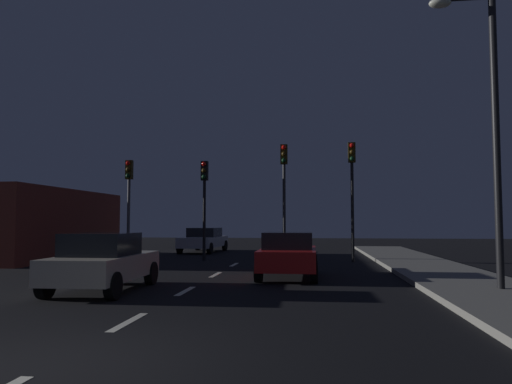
% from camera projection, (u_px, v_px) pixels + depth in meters
% --- Properties ---
extents(ground_plane, '(80.00, 80.00, 0.00)m').
position_uv_depth(ground_plane, '(191.00, 288.00, 12.78)').
color(ground_plane, black).
extents(sidewalk_curb_right, '(3.00, 40.00, 0.15)m').
position_uv_depth(sidewalk_curb_right, '(484.00, 290.00, 11.89)').
color(sidewalk_curb_right, gray).
rests_on(sidewalk_curb_right, ground_plane).
extents(lane_stripe_second, '(0.16, 1.60, 0.01)m').
position_uv_depth(lane_stripe_second, '(128.00, 322.00, 8.42)').
color(lane_stripe_second, silver).
rests_on(lane_stripe_second, ground_plane).
extents(lane_stripe_third, '(0.16, 1.60, 0.01)m').
position_uv_depth(lane_stripe_third, '(185.00, 291.00, 12.18)').
color(lane_stripe_third, silver).
rests_on(lane_stripe_third, ground_plane).
extents(lane_stripe_fourth, '(0.16, 1.60, 0.01)m').
position_uv_depth(lane_stripe_fourth, '(216.00, 275.00, 15.95)').
color(lane_stripe_fourth, silver).
rests_on(lane_stripe_fourth, ground_plane).
extents(lane_stripe_fifth, '(0.16, 1.60, 0.01)m').
position_uv_depth(lane_stripe_fifth, '(234.00, 265.00, 19.71)').
color(lane_stripe_fifth, silver).
rests_on(lane_stripe_fifth, ground_plane).
extents(traffic_signal_far_left, '(0.32, 0.38, 4.69)m').
position_uv_depth(traffic_signal_far_left, '(129.00, 190.00, 22.47)').
color(traffic_signal_far_left, '#4C4C51').
rests_on(traffic_signal_far_left, ground_plane).
extents(traffic_signal_center_left, '(0.32, 0.38, 4.60)m').
position_uv_depth(traffic_signal_center_left, '(204.00, 190.00, 22.03)').
color(traffic_signal_center_left, black).
rests_on(traffic_signal_center_left, ground_plane).
extents(traffic_signal_center_right, '(0.32, 0.38, 5.31)m').
position_uv_depth(traffic_signal_center_right, '(284.00, 180.00, 21.63)').
color(traffic_signal_center_right, '#2D2D30').
rests_on(traffic_signal_center_right, ground_plane).
extents(traffic_signal_far_right, '(0.32, 0.38, 5.34)m').
position_uv_depth(traffic_signal_far_right, '(352.00, 178.00, 21.26)').
color(traffic_signal_far_right, black).
rests_on(traffic_signal_far_right, ground_plane).
extents(car_stopped_ahead, '(1.83, 3.93, 1.44)m').
position_uv_depth(car_stopped_ahead, '(288.00, 254.00, 15.21)').
color(car_stopped_ahead, '#B21919').
rests_on(car_stopped_ahead, ground_plane).
extents(car_adjacent_lane, '(1.92, 3.87, 1.49)m').
position_uv_depth(car_adjacent_lane, '(103.00, 262.00, 12.20)').
color(car_adjacent_lane, beige).
rests_on(car_adjacent_lane, ground_plane).
extents(car_oncoming_far, '(2.19, 4.60, 1.42)m').
position_uv_depth(car_oncoming_far, '(204.00, 240.00, 28.06)').
color(car_oncoming_far, silver).
rests_on(car_oncoming_far, ground_plane).
extents(street_lamp_right, '(1.63, 0.36, 7.57)m').
position_uv_depth(street_lamp_right, '(486.00, 112.00, 11.87)').
color(street_lamp_right, black).
rests_on(street_lamp_right, ground_plane).
extents(storefront_left, '(4.98, 9.87, 3.32)m').
position_uv_depth(storefront_left, '(31.00, 224.00, 23.28)').
color(storefront_left, maroon).
rests_on(storefront_left, ground_plane).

